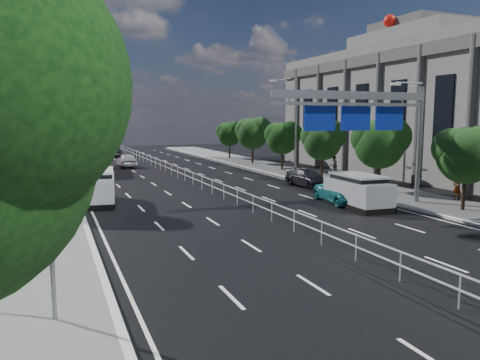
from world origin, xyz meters
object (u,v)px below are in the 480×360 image
parked_car_dark (308,178)px  pedestrian_b (333,165)px  red_bus (83,155)px  near_car_dark (113,152)px  near_car_silver (127,160)px  pedestrian_a (457,187)px  toilet_sign (30,214)px  parked_car_teal (343,193)px  white_minivan (97,187)px  silver_minivan (358,191)px  overhead_gantry (368,113)px

parked_car_dark → pedestrian_b: size_ratio=2.56×
red_bus → near_car_dark: 17.61m
near_car_silver → parked_car_dark: size_ratio=0.96×
near_car_silver → pedestrian_a: size_ratio=2.66×
toilet_sign → parked_car_teal: (17.45, 12.00, -2.30)m
white_minivan → silver_minivan: size_ratio=1.05×
near_car_dark → pedestrian_a: size_ratio=2.41×
white_minivan → parked_car_teal: (14.36, -5.47, -0.41)m
silver_minivan → pedestrian_b: bearing=65.2°
parked_car_teal → parked_car_dark: bearing=83.6°
toilet_sign → pedestrian_b: bearing=44.1°
silver_minivan → parked_car_dark: silver_minivan is taller
silver_minivan → pedestrian_b: silver_minivan is taller
toilet_sign → silver_minivan: (17.45, 10.45, -1.96)m
red_bus → near_car_silver: 5.60m
white_minivan → parked_car_teal: 15.37m
near_car_dark → pedestrian_a: pedestrian_a is taller
pedestrian_a → near_car_dark: bearing=-68.7°
red_bus → silver_minivan: 29.65m
parked_car_teal → pedestrian_a: (6.90, -2.49, 0.33)m
toilet_sign → pedestrian_b: size_ratio=2.42×
near_car_silver → parked_car_teal: (9.27, -27.43, -0.11)m
toilet_sign → white_minivan: 17.84m
near_car_silver → near_car_dark: 13.99m
red_bus → overhead_gantry: bearing=-55.3°
parked_car_dark → pedestrian_b: 7.00m
toilet_sign → near_car_dark: bearing=81.0°
pedestrian_a → parked_car_dark: bearing=-59.4°
pedestrian_b → overhead_gantry: bearing=60.8°
silver_minivan → white_minivan: bearing=156.9°
overhead_gantry → parked_car_dark: (1.37, 8.95, -4.94)m
pedestrian_b → pedestrian_a: bearing=87.0°
red_bus → parked_car_dark: size_ratio=2.36×
near_car_silver → pedestrian_a: bearing=117.3°
pedestrian_b → near_car_silver: bearing=-47.4°
overhead_gantry → white_minivan: 17.00m
toilet_sign → red_bus: toilet_sign is taller
overhead_gantry → white_minivan: size_ratio=1.98×
overhead_gantry → red_bus: (-14.24, 26.52, -3.95)m
parked_car_teal → white_minivan: bearing=165.7°
pedestrian_a → white_minivan: bearing=-19.1°
parked_car_teal → pedestrian_b: 13.47m
white_minivan → parked_car_dark: 16.05m
overhead_gantry → parked_car_dark: overhead_gantry is taller
pedestrian_a → silver_minivan: bearing=-6.3°
white_minivan → parked_car_dark: bearing=12.5°
toilet_sign → overhead_gantry: size_ratio=0.42×
overhead_gantry → silver_minivan: 4.65m
red_bus → parked_car_teal: bearing=-53.8°
near_car_dark → parked_car_dark: bearing=101.3°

